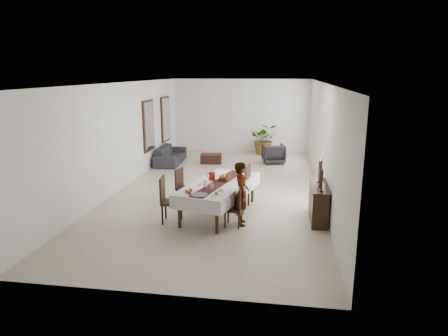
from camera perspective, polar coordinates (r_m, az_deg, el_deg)
floor at (r=12.26m, az=-0.64°, el=-3.04°), size 6.00×12.00×0.00m
ceiling at (r=11.75m, az=-0.68°, el=12.09°), size 6.00×12.00×0.02m
wall_back at (r=17.79m, az=2.49°, el=7.45°), size 6.00×0.02×3.20m
wall_front at (r=6.21m, az=-9.64°, el=-4.60°), size 6.00×0.02×3.20m
wall_left at (r=12.73m, az=-14.15°, el=4.56°), size 0.02×12.00×3.20m
wall_right at (r=11.80m, az=13.91°, el=3.88°), size 0.02×12.00×3.20m
dining_table_top at (r=9.97m, az=-0.70°, el=-2.33°), size 1.66×2.75×0.05m
table_leg_fl at (r=9.26m, az=-6.41°, el=-6.32°), size 0.09×0.09×0.75m
table_leg_fr at (r=8.86m, az=-1.03°, el=-7.16°), size 0.09×0.09×0.75m
table_leg_bl at (r=11.34m, az=-0.44°, el=-2.46°), size 0.09×0.09×0.75m
table_leg_br at (r=11.02m, az=4.07°, el=-2.98°), size 0.09×0.09×0.75m
tablecloth_top at (r=9.97m, az=-0.70°, el=-2.16°), size 1.89×2.98×0.01m
tablecloth_drape_left at (r=10.26m, az=-3.91°, el=-2.62°), size 0.68×2.68×0.32m
tablecloth_drape_right at (r=9.79m, az=2.67°, el=-3.41°), size 0.68×2.68×0.32m
tablecloth_drape_near at (r=8.83m, az=-4.26°, el=-5.37°), size 1.23×0.32×0.32m
tablecloth_drape_far at (r=11.24m, az=2.08°, el=-1.15°), size 1.23×0.32×0.32m
table_runner at (r=9.96m, az=-0.70°, el=-2.11°), size 1.01×2.68×0.00m
red_pitcher at (r=10.18m, az=-1.73°, el=-1.16°), size 0.19×0.19×0.21m
pitcher_handle at (r=10.22m, az=-2.19°, el=-1.11°), size 0.13×0.05×0.13m
wine_glass_near at (r=9.28m, az=-1.68°, el=-2.74°), size 0.07×0.07×0.18m
wine_glass_mid at (r=9.47m, az=-2.71°, el=-2.42°), size 0.07×0.07×0.18m
teacup_right at (r=9.27m, az=-0.46°, el=-3.14°), size 0.10×0.10×0.06m
saucer_right at (r=9.28m, az=-0.46°, el=-3.29°), size 0.16×0.16×0.01m
teacup_left at (r=9.76m, az=-3.31°, el=-2.29°), size 0.10×0.10×0.06m
saucer_left at (r=9.77m, az=-3.31°, el=-2.44°), size 0.16×0.16×0.01m
plate_near_right at (r=8.98m, az=-1.08°, el=-3.85°), size 0.26×0.26×0.02m
bread_near_right at (r=8.97m, az=-1.08°, el=-3.67°), size 0.10×0.10×0.10m
plate_near_left at (r=9.40m, az=-4.45°, el=-3.09°), size 0.26×0.26×0.02m
plate_far_left at (r=10.61m, az=-1.14°, el=-1.09°), size 0.26×0.26×0.02m
serving_tray at (r=8.99m, az=-3.55°, el=-3.85°), size 0.38×0.38×0.02m
jam_jar_a at (r=9.05m, az=-4.98°, el=-3.55°), size 0.07×0.07×0.08m
jam_jar_b at (r=9.15m, az=-5.39°, el=-3.36°), size 0.07×0.07×0.08m
jam_jar_c at (r=9.22m, az=-4.79°, el=-3.22°), size 0.07×0.07×0.08m
fruit_basket at (r=10.17m, az=0.17°, el=-1.49°), size 0.32×0.32×0.11m
fruit_red at (r=10.15m, az=0.38°, el=-1.04°), size 0.10×0.10×0.10m
fruit_green at (r=10.19m, az=0.02°, el=-0.98°), size 0.09×0.09×0.09m
fruit_yellow at (r=10.10m, az=0.05°, el=-1.12°), size 0.09×0.09×0.09m
chair_right_near_seat at (r=9.29m, az=1.35°, el=-5.92°), size 0.43×0.43×0.04m
chair_right_near_leg_fl at (r=9.18m, az=2.12°, el=-7.61°), size 0.04×0.04×0.39m
chair_right_near_leg_fr at (r=9.48m, az=2.51°, el=-6.92°), size 0.04×0.04×0.39m
chair_right_near_leg_bl at (r=9.25m, az=0.15°, el=-7.44°), size 0.04×0.04×0.39m
chair_right_near_leg_br at (r=9.54m, az=0.60°, el=-6.76°), size 0.04×0.04×0.39m
chair_right_near_back at (r=9.17m, az=2.46°, el=-4.42°), size 0.07×0.40×0.50m
chair_right_far_seat at (r=10.53m, az=2.20°, el=-2.98°), size 0.57×0.57×0.06m
chair_right_far_leg_fl at (r=10.38m, az=2.94°, el=-4.80°), size 0.06×0.06×0.48m
chair_right_far_leg_fr at (r=10.74m, az=3.52°, el=-4.16°), size 0.06×0.06×0.48m
chair_right_far_leg_bl at (r=10.48m, az=0.83°, el=-4.59°), size 0.06×0.06×0.48m
chair_right_far_leg_br at (r=10.85m, az=1.47°, el=-3.96°), size 0.06×0.06×0.48m
chair_right_far_back at (r=10.38m, az=3.39°, el=-1.33°), size 0.13×0.49×0.62m
chair_left_near_seat at (r=9.59m, az=-7.48°, el=-4.88°), size 0.51×0.51×0.05m
chair_left_near_leg_fl at (r=9.89m, az=-8.33°, el=-5.92°), size 0.05×0.05×0.47m
chair_left_near_leg_fr at (r=9.54m, az=-8.79°, el=-6.69°), size 0.05×0.05×0.47m
chair_left_near_leg_bl at (r=9.82m, az=-6.12°, el=-5.99°), size 0.05×0.05×0.47m
chair_left_near_leg_br at (r=9.47m, az=-6.49°, el=-6.77°), size 0.05×0.05×0.47m
chair_left_near_back at (r=9.54m, az=-8.81°, el=-3.01°), size 0.09×0.47×0.60m
chair_left_far_seat at (r=10.89m, az=-5.56°, el=-2.94°), size 0.51×0.51×0.05m
chair_left_far_leg_fl at (r=11.17m, az=-5.82°, el=-3.72°), size 0.05×0.05×0.40m
chair_left_far_leg_fr at (r=10.90m, az=-6.73°, el=-4.18°), size 0.05×0.05×0.40m
chair_left_far_leg_bl at (r=11.01m, az=-4.34°, el=-3.95°), size 0.05×0.05×0.40m
chair_left_far_leg_br at (r=10.73m, az=-5.23°, el=-4.43°), size 0.05×0.05×0.40m
chair_left_far_back at (r=10.90m, az=-6.42°, el=-1.42°), size 0.16×0.40×0.52m
woman at (r=9.30m, az=2.53°, el=-3.69°), size 0.43×0.59×1.50m
sideboard_body at (r=9.94m, az=13.34°, el=-4.91°), size 0.37×1.40×0.84m
sideboard_top at (r=9.81m, az=13.47°, el=-2.49°), size 0.41×1.46×0.03m
candlestick_near_base at (r=9.31m, az=13.73°, el=-3.20°), size 0.09×0.09×0.03m
candlestick_near_shaft at (r=9.25m, az=13.82°, el=-1.73°), size 0.05×0.05×0.47m
candlestick_near_candle at (r=9.18m, az=13.91°, el=-0.10°), size 0.03×0.03×0.07m
candlestick_mid_base at (r=9.67m, az=13.55°, el=-2.56°), size 0.09×0.09×0.03m
candlestick_mid_shaft at (r=9.59m, az=13.65°, el=-0.74°), size 0.05×0.05×0.61m
candlestick_mid_candle at (r=9.51m, az=13.77°, el=1.26°), size 0.03×0.03×0.07m
candlestick_far_base at (r=10.03m, az=13.38°, el=-1.97°), size 0.09×0.09×0.03m
candlestick_far_shaft at (r=9.96m, az=13.46°, el=-0.47°), size 0.05×0.05×0.51m
candlestick_far_candle at (r=9.90m, az=13.56°, el=1.19°), size 0.03×0.03×0.07m
sofa at (r=15.85m, az=-7.63°, el=1.89°), size 0.98×2.26×0.65m
armchair at (r=15.76m, az=7.09°, el=2.04°), size 0.99×1.01×0.75m
coffee_table at (r=15.68m, az=-1.85°, el=1.35°), size 0.86×0.62×0.36m
potted_plant at (r=17.39m, az=5.79°, el=4.15°), size 1.26×1.11×1.34m
mirror_frame_near at (r=14.74m, az=-10.74°, el=5.93°), size 0.06×1.05×1.85m
mirror_glass_near at (r=14.73m, az=-10.61°, el=5.93°), size 0.01×0.90×1.70m
mirror_frame_far at (r=16.72m, az=-8.37°, el=6.92°), size 0.06×1.05×1.85m
mirror_glass_far at (r=16.71m, az=-8.25°, el=6.92°), size 0.01×0.90×1.70m
fan_rod at (r=14.72m, az=1.25°, el=12.02°), size 0.04×0.04×0.20m
fan_hub at (r=14.72m, az=1.25°, el=11.24°), size 0.16×0.16×0.08m
fan_blade_n at (r=15.07m, az=1.42°, el=11.29°), size 0.10×0.55×0.01m
fan_blade_s at (r=14.38m, az=1.06°, el=11.18°), size 0.10×0.55×0.01m
fan_blade_e at (r=14.68m, az=2.63°, el=11.22°), size 0.55×0.10×0.01m
fan_blade_w at (r=14.77m, az=-0.12°, el=11.25°), size 0.55×0.10×0.01m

